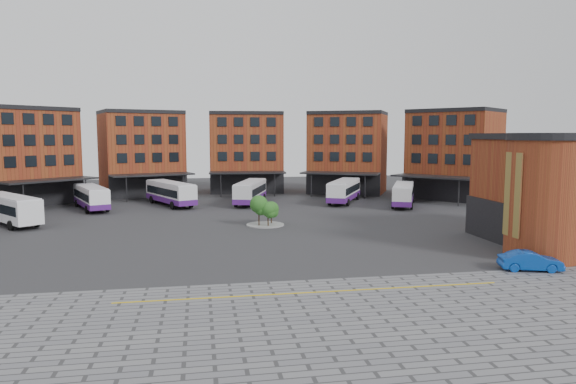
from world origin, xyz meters
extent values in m
plane|color=#28282B|center=(0.00, 0.00, 0.00)|extent=(160.00, 160.00, 0.00)
cube|color=slate|center=(2.00, -22.00, 0.01)|extent=(50.00, 22.00, 0.02)
cube|color=gold|center=(2.00, -14.00, 0.03)|extent=(26.00, 0.15, 0.02)
cube|color=brown|center=(-31.45, 36.93, 7.00)|extent=(16.35, 16.13, 14.00)
cube|color=black|center=(-28.20, 33.32, 2.00)|extent=(10.00, 9.07, 4.00)
cube|color=black|center=(-31.45, 36.93, 14.30)|extent=(16.55, 16.35, 0.60)
cube|color=black|center=(-28.07, 33.17, 9.20)|extent=(8.60, 7.77, 8.00)
cube|color=black|center=(-26.63, 31.58, 4.00)|extent=(12.61, 11.97, 0.25)
cylinder|color=black|center=(-28.81, 27.19, 2.00)|extent=(0.20, 0.20, 4.00)
cylinder|color=black|center=(-22.05, 33.28, 2.00)|extent=(0.20, 0.20, 4.00)
cube|color=brown|center=(-15.30, 46.44, 7.00)|extent=(15.55, 13.69, 14.00)
cube|color=black|center=(-13.72, 41.85, 2.00)|extent=(12.45, 4.71, 4.00)
cube|color=black|center=(-15.30, 46.44, 14.30)|extent=(15.65, 13.97, 0.60)
cube|color=black|center=(-13.66, 41.66, 9.20)|extent=(10.87, 3.87, 8.00)
cube|color=black|center=(-12.96, 39.63, 4.00)|extent=(13.72, 8.39, 0.25)
cylinder|color=black|center=(-16.67, 36.45, 2.00)|extent=(0.20, 0.20, 4.00)
cylinder|color=black|center=(-8.07, 39.41, 2.00)|extent=(0.20, 0.20, 4.00)
cube|color=brown|center=(3.28, 48.89, 7.00)|extent=(13.67, 10.88, 14.00)
cube|color=black|center=(2.94, 44.05, 2.00)|extent=(13.00, 1.41, 4.00)
cube|color=black|center=(3.28, 48.89, 14.30)|extent=(13.69, 11.18, 0.60)
cube|color=black|center=(2.93, 43.85, 9.20)|extent=(11.42, 0.95, 8.00)
cube|color=black|center=(2.78, 41.70, 4.00)|extent=(13.28, 5.30, 0.25)
cylinder|color=black|center=(-1.89, 40.22, 2.00)|extent=(0.20, 0.20, 4.00)
cylinder|color=black|center=(7.19, 39.59, 2.00)|extent=(0.20, 0.20, 4.00)
cube|color=brown|center=(21.34, 43.88, 7.00)|extent=(16.12, 14.81, 14.00)
cube|color=black|center=(19.14, 39.56, 2.00)|extent=(11.81, 6.35, 4.00)
cube|color=black|center=(21.34, 43.88, 14.30)|extent=(16.26, 15.08, 0.60)
cube|color=black|center=(19.04, 39.38, 9.20)|extent=(10.26, 5.33, 8.00)
cube|color=black|center=(18.07, 37.46, 4.00)|extent=(13.58, 9.82, 0.25)
cylinder|color=black|center=(13.20, 37.92, 2.00)|extent=(0.20, 0.20, 4.00)
cylinder|color=black|center=(21.31, 33.79, 2.00)|extent=(0.20, 0.20, 4.00)
cube|color=brown|center=(36.00, 32.21, 7.00)|extent=(16.02, 16.39, 14.00)
cube|color=black|center=(32.29, 29.09, 2.00)|extent=(8.74, 10.28, 4.00)
cube|color=black|center=(36.00, 32.21, 14.30)|extent=(16.25, 16.58, 0.60)
cube|color=black|center=(32.14, 28.96, 9.20)|extent=(7.47, 8.86, 8.00)
cube|color=black|center=(30.49, 27.58, 4.00)|extent=(11.73, 12.79, 0.25)
cylinder|color=black|center=(26.19, 29.91, 2.00)|extent=(0.20, 0.20, 4.00)
cylinder|color=black|center=(32.03, 22.94, 2.00)|extent=(0.20, 0.20, 4.00)
cube|color=brown|center=(30.00, -2.00, 5.00)|extent=(14.00, 12.00, 10.00)
cube|color=black|center=(30.00, -2.00, 10.30)|extent=(14.40, 12.40, 0.60)
cube|color=black|center=(22.90, -2.00, 2.00)|extent=(0.40, 12.00, 4.00)
cylinder|color=brown|center=(23.00, -8.00, 5.00)|extent=(6.00, 6.00, 10.00)
cylinder|color=black|center=(23.00, -8.00, 10.30)|extent=(6.40, 6.40, 0.60)
cube|color=red|center=(20.10, -8.00, 5.50)|extent=(0.12, 2.20, 7.00)
cylinder|color=gray|center=(2.00, 12.00, 0.06)|extent=(4.40, 4.40, 0.12)
cylinder|color=#332114|center=(1.20, 11.40, 0.91)|extent=(0.14, 0.14, 1.83)
sphere|color=#224E1A|center=(1.20, 11.40, 2.56)|extent=(2.05, 2.05, 2.05)
sphere|color=#224E1A|center=(1.40, 11.25, 2.01)|extent=(1.43, 1.43, 1.43)
cylinder|color=#332114|center=(2.80, 12.60, 0.64)|extent=(0.14, 0.14, 1.29)
sphere|color=#224E1A|center=(2.80, 12.60, 1.80)|extent=(1.79, 1.79, 1.79)
sphere|color=#224E1A|center=(3.00, 12.45, 1.42)|extent=(1.25, 1.25, 1.25)
cylinder|color=#332114|center=(2.20, 11.00, 0.72)|extent=(0.14, 0.14, 1.45)
sphere|color=#224E1A|center=(2.20, 11.00, 2.03)|extent=(1.73, 1.73, 1.73)
sphere|color=#224E1A|center=(2.40, 10.85, 1.59)|extent=(1.21, 1.21, 1.21)
cube|color=white|center=(-27.29, 17.42, 1.97)|extent=(9.74, 11.27, 2.71)
cube|color=black|center=(-27.29, 17.42, 2.16)|extent=(9.19, 10.54, 1.05)
cube|color=silver|center=(-27.29, 17.42, 3.38)|extent=(9.35, 10.82, 0.13)
cylinder|color=black|center=(-28.63, 21.34, 0.55)|extent=(0.95, 1.07, 1.11)
cylinder|color=black|center=(-25.95, 13.51, 0.55)|extent=(0.95, 1.07, 1.11)
cylinder|color=black|center=(-23.78, 15.23, 0.55)|extent=(0.95, 1.07, 1.11)
cube|color=white|center=(-20.46, 28.81, 1.89)|extent=(6.85, 11.83, 2.60)
cube|color=black|center=(-20.46, 28.81, 2.07)|extent=(6.55, 10.99, 1.01)
cube|color=silver|center=(-20.46, 28.81, 3.24)|extent=(6.57, 11.36, 0.13)
cube|color=black|center=(-22.62, 34.13, 2.12)|extent=(2.14, 0.96, 1.17)
cube|color=#4E1A76|center=(-20.46, 28.81, 0.96)|extent=(6.90, 11.88, 0.74)
cylinder|color=black|center=(-23.10, 31.78, 0.53)|extent=(0.69, 1.10, 1.06)
cylinder|color=black|center=(-20.64, 32.78, 0.53)|extent=(0.69, 1.10, 1.06)
cylinder|color=black|center=(-20.29, 24.85, 0.53)|extent=(0.69, 1.10, 1.06)
cylinder|color=black|center=(-17.83, 25.84, 0.53)|extent=(0.69, 1.10, 1.06)
cube|color=silver|center=(-9.70, 31.15, 2.00)|extent=(7.94, 12.37, 2.76)
cube|color=black|center=(-9.70, 31.15, 2.20)|extent=(7.56, 11.50, 1.07)
cube|color=silver|center=(-9.70, 31.15, 3.43)|extent=(7.62, 11.87, 0.14)
cube|color=black|center=(-12.36, 36.63, 2.25)|extent=(2.20, 1.15, 1.24)
cube|color=#4E1A76|center=(-9.70, 31.15, 1.01)|extent=(7.99, 12.42, 0.79)
cylinder|color=black|center=(-12.70, 34.10, 0.56)|extent=(0.80, 1.16, 1.13)
cylinder|color=black|center=(-10.17, 35.33, 0.56)|extent=(0.80, 1.16, 1.13)
cylinder|color=black|center=(-9.24, 26.97, 0.56)|extent=(0.80, 1.16, 1.13)
cylinder|color=black|center=(-6.71, 28.20, 0.56)|extent=(0.80, 1.16, 1.13)
cube|color=silver|center=(2.20, 31.04, 1.96)|extent=(6.24, 12.44, 2.71)
cube|color=black|center=(2.20, 31.04, 2.16)|extent=(6.01, 11.53, 1.05)
cube|color=silver|center=(2.20, 31.04, 3.37)|extent=(5.99, 11.94, 0.13)
cube|color=black|center=(3.97, 36.76, 2.21)|extent=(2.28, 0.81, 1.22)
cube|color=#4E1A76|center=(2.20, 31.04, 1.00)|extent=(6.29, 12.49, 0.77)
cylinder|color=black|center=(2.03, 35.17, 0.55)|extent=(0.64, 1.15, 1.11)
cylinder|color=black|center=(4.67, 34.35, 0.55)|extent=(0.64, 1.15, 1.11)
cylinder|color=black|center=(-0.27, 27.73, 0.55)|extent=(0.64, 1.15, 1.11)
cylinder|color=black|center=(2.37, 26.91, 0.55)|extent=(0.64, 1.15, 1.11)
cube|color=white|center=(16.66, 29.94, 1.98)|extent=(8.21, 12.19, 2.74)
cube|color=black|center=(16.66, 29.94, 2.18)|extent=(7.80, 11.34, 1.06)
cube|color=silver|center=(16.66, 29.94, 3.41)|extent=(7.88, 11.70, 0.13)
cube|color=black|center=(19.48, 35.29, 2.24)|extent=(2.16, 1.21, 1.23)
cube|color=#4E1A76|center=(16.66, 29.94, 1.01)|extent=(8.26, 12.24, 0.78)
cylinder|color=black|center=(17.26, 34.08, 0.56)|extent=(0.82, 1.15, 1.12)
cylinder|color=black|center=(19.73, 32.77, 0.56)|extent=(0.82, 1.15, 1.12)
cylinder|color=black|center=(13.59, 27.11, 0.56)|extent=(0.82, 1.15, 1.12)
cylinder|color=black|center=(16.06, 25.81, 0.56)|extent=(0.82, 1.15, 1.12)
cube|color=silver|center=(24.24, 24.81, 1.86)|extent=(7.23, 11.59, 2.57)
cube|color=black|center=(24.24, 24.81, 2.05)|extent=(6.89, 10.78, 1.00)
cube|color=silver|center=(24.24, 24.81, 3.20)|extent=(6.94, 11.13, 0.13)
cube|color=black|center=(26.62, 29.97, 2.10)|extent=(2.08, 1.04, 1.16)
cube|color=#4E1A76|center=(24.24, 24.81, 0.95)|extent=(7.28, 11.65, 0.74)
cylinder|color=black|center=(24.59, 28.72, 0.53)|extent=(0.73, 1.09, 1.05)
cylinder|color=black|center=(26.98, 27.62, 0.53)|extent=(0.73, 1.09, 1.05)
cylinder|color=black|center=(21.49, 22.01, 0.53)|extent=(0.73, 1.09, 1.05)
cylinder|color=black|center=(23.88, 20.90, 0.53)|extent=(0.73, 1.09, 1.05)
imported|color=#0B3A98|center=(19.60, -11.42, 0.76)|extent=(4.87, 2.80, 1.52)
camera|label=1|loc=(-5.49, -46.33, 10.43)|focal=32.00mm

